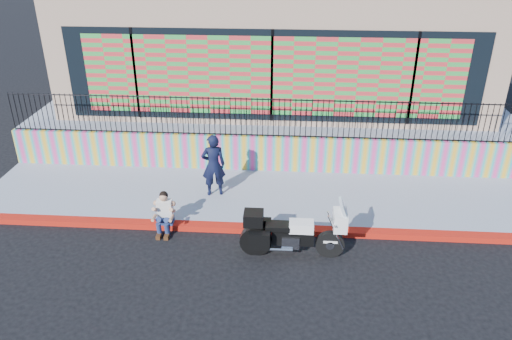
{
  "coord_description": "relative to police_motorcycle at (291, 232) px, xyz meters",
  "views": [
    {
      "loc": [
        0.57,
        -10.59,
        7.02
      ],
      "look_at": [
        -0.27,
        1.2,
        1.13
      ],
      "focal_mm": 35.0,
      "sensor_mm": 36.0,
      "label": 1
    }
  ],
  "objects": [
    {
      "name": "sidewalk",
      "position": [
        -0.69,
        2.57,
        -0.55
      ],
      "size": [
        16.0,
        3.0,
        0.15
      ],
      "primitive_type": "cube",
      "color": "gray",
      "rests_on": "ground"
    },
    {
      "name": "storefront_building",
      "position": [
        -0.69,
        9.06,
        2.62
      ],
      "size": [
        14.0,
        8.06,
        4.0
      ],
      "color": "tan",
      "rests_on": "elevated_platform"
    },
    {
      "name": "seated_man",
      "position": [
        -3.16,
        0.73,
        -0.18
      ],
      "size": [
        0.54,
        0.71,
        1.06
      ],
      "color": "navy",
      "rests_on": "ground"
    },
    {
      "name": "mural_wall",
      "position": [
        -0.69,
        4.17,
        0.08
      ],
      "size": [
        16.0,
        0.2,
        1.1
      ],
      "primitive_type": "cube",
      "color": "#E33B8C",
      "rests_on": "sidewalk"
    },
    {
      "name": "police_officer",
      "position": [
        -2.16,
        2.51,
        0.42
      ],
      "size": [
        0.74,
        0.57,
        1.8
      ],
      "primitive_type": "imported",
      "rotation": [
        0.0,
        0.0,
        3.37
      ],
      "color": "black",
      "rests_on": "sidewalk"
    },
    {
      "name": "red_curb",
      "position": [
        -0.69,
        0.92,
        -0.55
      ],
      "size": [
        16.0,
        0.3,
        0.15
      ],
      "primitive_type": "cube",
      "color": "red",
      "rests_on": "ground"
    },
    {
      "name": "police_motorcycle",
      "position": [
        0.0,
        0.0,
        0.0
      ],
      "size": [
        2.4,
        0.79,
        1.49
      ],
      "color": "black",
      "rests_on": "ground"
    },
    {
      "name": "metal_fence",
      "position": [
        -0.69,
        4.17,
        1.23
      ],
      "size": [
        15.8,
        0.04,
        1.2
      ],
      "primitive_type": null,
      "color": "black",
      "rests_on": "mural_wall"
    },
    {
      "name": "ground",
      "position": [
        -0.69,
        0.92,
        -0.62
      ],
      "size": [
        90.0,
        90.0,
        0.0
      ],
      "primitive_type": "plane",
      "color": "black",
      "rests_on": "ground"
    },
    {
      "name": "elevated_platform",
      "position": [
        -0.69,
        9.27,
        0.0
      ],
      "size": [
        16.0,
        10.0,
        1.25
      ],
      "primitive_type": "cube",
      "color": "gray",
      "rests_on": "ground"
    }
  ]
}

